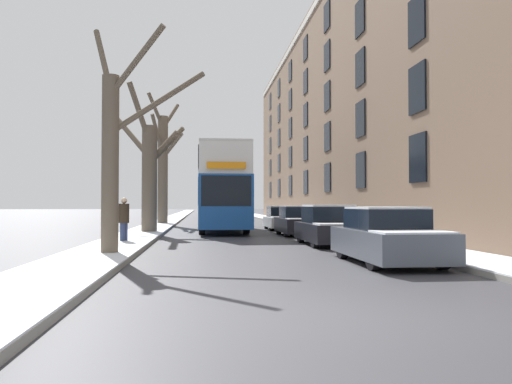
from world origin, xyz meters
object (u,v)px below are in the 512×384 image
(parked_car_1, at_px, (329,227))
(parked_car_2, at_px, (299,222))
(bare_tree_left_2, at_px, (163,163))
(pedestrian_left_sidewalk, at_px, (124,219))
(bare_tree_left_0, at_px, (114,150))
(parked_car_0, at_px, (387,237))
(parked_car_3, at_px, (281,219))
(double_decker_bus, at_px, (222,186))
(bare_tree_left_1, at_px, (149,170))

(parked_car_1, height_order, parked_car_2, parked_car_1)
(bare_tree_left_2, xyz_separation_m, pedestrian_left_sidewalk, (-0.03, -17.92, -3.53))
(bare_tree_left_0, xyz_separation_m, bare_tree_left_2, (-0.37, 22.36, 1.45))
(parked_car_0, xyz_separation_m, parked_car_1, (-0.00, 5.80, 0.01))
(parked_car_0, distance_m, parked_car_3, 16.96)
(bare_tree_left_2, xyz_separation_m, parked_car_3, (7.50, -7.56, -3.84))
(bare_tree_left_2, height_order, double_decker_bus, bare_tree_left_2)
(bare_tree_left_0, height_order, parked_car_3, bare_tree_left_0)
(double_decker_bus, bearing_deg, bare_tree_left_1, -143.70)
(pedestrian_left_sidewalk, bearing_deg, bare_tree_left_2, 25.71)
(parked_car_3, height_order, pedestrian_left_sidewalk, pedestrian_left_sidewalk)
(bare_tree_left_2, height_order, parked_car_2, bare_tree_left_2)
(double_decker_bus, height_order, pedestrian_left_sidewalk, double_decker_bus)
(bare_tree_left_0, height_order, parked_car_2, bare_tree_left_0)
(parked_car_1, bearing_deg, pedestrian_left_sidewalk, 173.96)
(bare_tree_left_1, bearing_deg, parked_car_1, -45.36)
(bare_tree_left_1, distance_m, pedestrian_left_sidewalk, 6.96)
(parked_car_1, relative_size, parked_car_3, 1.05)
(pedestrian_left_sidewalk, bearing_deg, parked_car_0, -105.40)
(parked_car_2, distance_m, pedestrian_left_sidewalk, 8.96)
(double_decker_bus, height_order, parked_car_1, double_decker_bus)
(double_decker_bus, relative_size, parked_car_0, 2.62)
(double_decker_bus, distance_m, parked_car_3, 4.18)
(parked_car_0, distance_m, parked_car_2, 11.45)
(parked_car_0, relative_size, parked_car_2, 1.05)
(parked_car_3, bearing_deg, pedestrian_left_sidewalk, -125.99)
(bare_tree_left_2, height_order, pedestrian_left_sidewalk, bare_tree_left_2)
(parked_car_3, distance_m, pedestrian_left_sidewalk, 12.82)
(parked_car_3, bearing_deg, double_decker_bus, -163.62)
(parked_car_1, bearing_deg, parked_car_3, 90.00)
(bare_tree_left_2, relative_size, parked_car_2, 2.38)
(parked_car_0, relative_size, parked_car_1, 1.02)
(bare_tree_left_1, bearing_deg, bare_tree_left_2, 91.08)
(bare_tree_left_0, distance_m, parked_car_3, 16.60)
(bare_tree_left_0, height_order, pedestrian_left_sidewalk, bare_tree_left_0)
(parked_car_1, xyz_separation_m, pedestrian_left_sidewalk, (-7.53, 0.80, 0.28))
(parked_car_0, height_order, pedestrian_left_sidewalk, pedestrian_left_sidewalk)
(bare_tree_left_1, xyz_separation_m, parked_car_2, (7.29, -1.73, -2.55))
(parked_car_2, bearing_deg, parked_car_0, -90.00)
(pedestrian_left_sidewalk, bearing_deg, parked_car_2, -31.40)
(bare_tree_left_2, bearing_deg, bare_tree_left_0, -89.05)
(double_decker_bus, xyz_separation_m, parked_car_1, (3.57, -10.12, -1.87))
(double_decker_bus, bearing_deg, pedestrian_left_sidewalk, -113.05)
(bare_tree_left_1, distance_m, bare_tree_left_2, 11.41)
(parked_car_0, distance_m, pedestrian_left_sidewalk, 10.02)
(bare_tree_left_2, distance_m, parked_car_0, 25.92)
(bare_tree_left_0, bearing_deg, parked_car_2, 52.48)
(bare_tree_left_0, distance_m, parked_car_2, 11.95)
(parked_car_0, bearing_deg, bare_tree_left_0, 163.15)
(parked_car_1, height_order, pedestrian_left_sidewalk, pedestrian_left_sidewalk)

